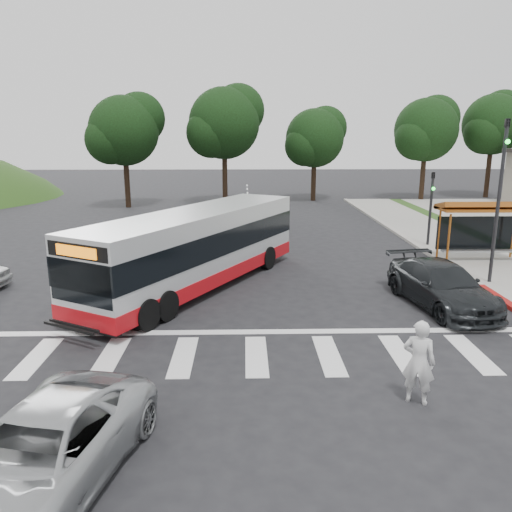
{
  "coord_description": "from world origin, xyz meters",
  "views": [
    {
      "loc": [
        -0.3,
        -17.64,
        5.92
      ],
      "look_at": [
        0.11,
        0.02,
        1.6
      ],
      "focal_mm": 35.0,
      "sensor_mm": 36.0,
      "label": 1
    }
  ],
  "objects_px": {
    "dark_sedan": "(442,285)",
    "silver_suv_south": "(41,453)",
    "pedestrian": "(419,362)",
    "transit_bus": "(197,250)"
  },
  "relations": [
    {
      "from": "dark_sedan",
      "to": "silver_suv_south",
      "type": "xyz_separation_m",
      "value": [
        -10.35,
        -9.15,
        -0.06
      ]
    },
    {
      "from": "pedestrian",
      "to": "silver_suv_south",
      "type": "bearing_deg",
      "value": 47.07
    },
    {
      "from": "transit_bus",
      "to": "silver_suv_south",
      "type": "distance_m",
      "value": 11.77
    },
    {
      "from": "pedestrian",
      "to": "dark_sedan",
      "type": "relative_size",
      "value": 0.37
    },
    {
      "from": "pedestrian",
      "to": "silver_suv_south",
      "type": "xyz_separation_m",
      "value": [
        -7.32,
        -2.71,
        -0.27
      ]
    },
    {
      "from": "silver_suv_south",
      "to": "pedestrian",
      "type": "bearing_deg",
      "value": 32.93
    },
    {
      "from": "dark_sedan",
      "to": "silver_suv_south",
      "type": "bearing_deg",
      "value": -148.23
    },
    {
      "from": "transit_bus",
      "to": "pedestrian",
      "type": "xyz_separation_m",
      "value": [
        5.75,
        -8.93,
        -0.54
      ]
    },
    {
      "from": "transit_bus",
      "to": "silver_suv_south",
      "type": "height_order",
      "value": "transit_bus"
    },
    {
      "from": "silver_suv_south",
      "to": "dark_sedan",
      "type": "bearing_deg",
      "value": 54.07
    }
  ]
}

